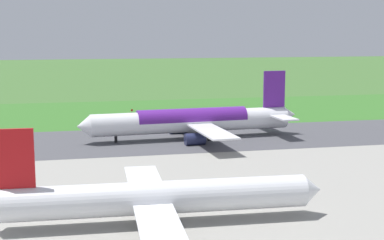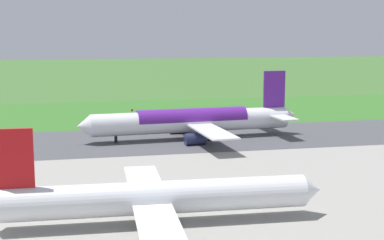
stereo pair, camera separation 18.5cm
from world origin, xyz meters
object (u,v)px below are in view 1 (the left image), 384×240
airliner_main (194,121)px  traffic_cone_orange (107,116)px  airliner_parked_mid (156,197)px  no_stopping_sign (132,112)px  service_car_followme (150,181)px

airliner_main → traffic_cone_orange: 42.26m
airliner_parked_mid → airliner_main: bearing=-107.1°
airliner_main → no_stopping_sign: 39.74m
airliner_parked_mid → service_car_followme: size_ratio=10.58×
airliner_main → airliner_parked_mid: airliner_main is taller
airliner_main → airliner_parked_mid: bearing=72.9°
airliner_main → service_car_followme: 42.36m
traffic_cone_orange → airliner_main: bearing=115.5°
service_car_followme → no_stopping_sign: no_stopping_sign is taller
airliner_parked_mid → service_car_followme: airliner_parked_mid is taller
no_stopping_sign → traffic_cone_orange: size_ratio=4.02×
service_car_followme → airliner_parked_mid: bearing=84.3°
service_car_followme → no_stopping_sign: (-5.16, -77.29, 0.48)m
service_car_followme → traffic_cone_orange: bearing=-88.3°
airliner_main → service_car_followme: airliner_main is taller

